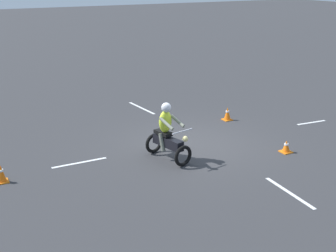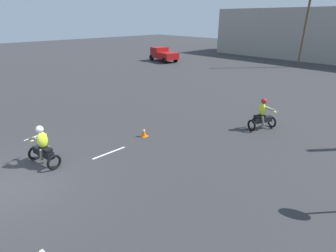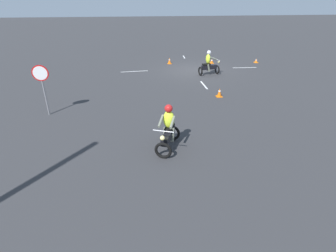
{
  "view_description": "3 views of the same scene",
  "coord_description": "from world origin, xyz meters",
  "px_view_note": "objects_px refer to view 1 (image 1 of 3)",
  "views": [
    {
      "loc": [
        -11.62,
        7.14,
        5.11
      ],
      "look_at": [
        -0.69,
        1.25,
        1.0
      ],
      "focal_mm": 50.0,
      "sensor_mm": 36.0,
      "label": 1
    },
    {
      "loc": [
        9.18,
        -1.44,
        5.39
      ],
      "look_at": [
        1.38,
        5.99,
        0.9
      ],
      "focal_mm": 28.0,
      "sensor_mm": 36.0,
      "label": 2
    },
    {
      "loc": [
        4.54,
        18.72,
        4.9
      ],
      "look_at": [
        3.46,
        10.72,
        0.9
      ],
      "focal_mm": 28.0,
      "sensor_mm": 36.0,
      "label": 3
    }
  ],
  "objects_px": {
    "motorcycle_rider_foreground": "(167,135)",
    "traffic_cone_mid_center": "(1,174)",
    "traffic_cone_near_left": "(286,147)",
    "traffic_cone_mid_left": "(227,114)"
  },
  "relations": [
    {
      "from": "traffic_cone_mid_center",
      "to": "traffic_cone_mid_left",
      "type": "bearing_deg",
      "value": -78.87
    },
    {
      "from": "motorcycle_rider_foreground",
      "to": "traffic_cone_mid_left",
      "type": "relative_size",
      "value": 3.47
    },
    {
      "from": "traffic_cone_near_left",
      "to": "traffic_cone_mid_left",
      "type": "height_order",
      "value": "traffic_cone_mid_left"
    },
    {
      "from": "motorcycle_rider_foreground",
      "to": "traffic_cone_mid_left",
      "type": "bearing_deg",
      "value": -160.16
    },
    {
      "from": "traffic_cone_mid_center",
      "to": "motorcycle_rider_foreground",
      "type": "bearing_deg",
      "value": -97.98
    },
    {
      "from": "traffic_cone_near_left",
      "to": "traffic_cone_mid_center",
      "type": "xyz_separation_m",
      "value": [
        1.85,
        7.8,
        0.05
      ]
    },
    {
      "from": "motorcycle_rider_foreground",
      "to": "traffic_cone_mid_center",
      "type": "xyz_separation_m",
      "value": [
        0.62,
        4.45,
        -0.49
      ]
    },
    {
      "from": "traffic_cone_mid_left",
      "to": "traffic_cone_near_left",
      "type": "bearing_deg",
      "value": 174.9
    },
    {
      "from": "motorcycle_rider_foreground",
      "to": "traffic_cone_mid_center",
      "type": "bearing_deg",
      "value": -19.4
    },
    {
      "from": "traffic_cone_mid_center",
      "to": "traffic_cone_near_left",
      "type": "bearing_deg",
      "value": -103.33
    }
  ]
}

